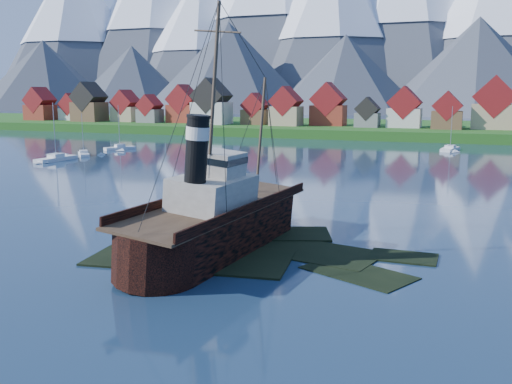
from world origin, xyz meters
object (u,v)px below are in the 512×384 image
(sailboat_a, at_px, (56,159))
(sailboat_e, at_px, (450,150))
(sailboat_c, at_px, (84,154))
(sailboat_b, at_px, (120,149))
(tugboat_wreck, at_px, (223,217))

(sailboat_a, bearing_deg, sailboat_e, 36.61)
(sailboat_c, height_order, sailboat_e, sailboat_e)
(sailboat_b, distance_m, sailboat_e, 85.87)
(sailboat_c, bearing_deg, sailboat_a, -126.32)
(tugboat_wreck, xyz_separation_m, sailboat_e, (16.85, 105.48, -2.72))
(sailboat_a, distance_m, sailboat_c, 11.15)
(sailboat_b, bearing_deg, sailboat_a, -56.87)
(sailboat_a, relative_size, sailboat_e, 1.12)
(sailboat_a, xyz_separation_m, sailboat_e, (80.10, 53.95, -0.03))
(sailboat_a, bearing_deg, tugboat_wreck, -36.52)
(sailboat_a, bearing_deg, sailboat_b, 95.03)
(sailboat_c, bearing_deg, sailboat_e, -14.59)
(sailboat_e, bearing_deg, tugboat_wreck, -86.89)
(tugboat_wreck, relative_size, sailboat_c, 2.88)
(sailboat_e, bearing_deg, sailboat_a, -133.85)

